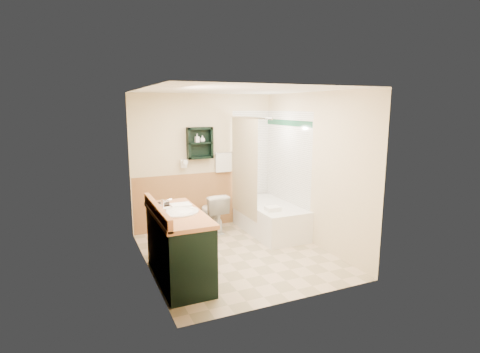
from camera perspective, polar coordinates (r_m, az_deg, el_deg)
name	(u,v)px	position (r m, az deg, el deg)	size (l,w,h in m)	color
floor	(237,254)	(5.71, -0.43, -11.77)	(3.00, 3.00, 0.00)	#CAB393
back_wall	(204,162)	(6.78, -5.56, 2.28)	(2.60, 0.04, 2.40)	#F2E6BD
left_wall	(144,183)	(5.01, -14.45, -0.97)	(0.04, 3.00, 2.40)	#F2E6BD
right_wall	(314,169)	(6.01, 11.18, 1.07)	(0.04, 3.00, 2.40)	#F2E6BD
ceiling	(237,89)	(5.29, -0.47, 13.26)	(2.60, 3.00, 0.04)	white
wainscot_left	(149,234)	(5.19, -13.71, -8.53)	(2.98, 2.98, 1.00)	tan
wainscot_back	(205,200)	(6.88, -5.37, -3.54)	(2.58, 2.58, 1.00)	tan
mirror_frame	(155,166)	(4.43, -12.80, 1.57)	(1.30, 1.30, 1.00)	brown
mirror_glass	(156,166)	(4.43, -12.74, 1.57)	(1.20, 1.20, 0.90)	white
tile_right	(287,172)	(6.63, 7.15, 0.76)	(1.50, 1.50, 2.10)	white
tile_back	(256,167)	(7.14, 2.40, 1.53)	(0.95, 0.95, 2.10)	white
tile_accent	(287,123)	(6.54, 7.25, 8.11)	(1.50, 1.50, 0.10)	#154B2F
wall_shelf	(200,143)	(6.59, -6.13, 5.11)	(0.45, 0.15, 0.55)	black
hair_dryer	(183,164)	(6.58, -8.63, 1.96)	(0.10, 0.24, 0.18)	white
towel_bar	(223,153)	(6.81, -2.60, 3.63)	(0.40, 0.06, 0.40)	white
curtain_rod	(249,117)	(6.19, 1.31, 8.98)	(0.03, 0.03, 1.60)	silver
shower_curtain	(244,167)	(6.43, 0.62, 1.42)	(1.05, 1.05, 1.70)	#C2B893
vanity	(179,246)	(4.86, -9.31, -10.42)	(0.59, 1.40, 0.89)	black
bathtub	(270,218)	(6.59, 4.64, -6.38)	(0.77, 1.50, 0.51)	white
toilet	(213,212)	(6.64, -4.19, -5.48)	(0.39, 0.69, 0.68)	white
counter_towel	(181,205)	(4.95, -9.01, -4.38)	(0.26, 0.20, 0.04)	white
vanity_book	(157,197)	(5.07, -12.54, -3.14)	(0.16, 0.02, 0.21)	black
tub_towel	(273,209)	(6.11, 5.01, -4.91)	(0.22, 0.19, 0.07)	white
soap_bottle_a	(197,140)	(6.57, -6.56, 5.50)	(0.07, 0.15, 0.07)	white
soap_bottle_b	(202,139)	(6.60, -5.75, 5.64)	(0.09, 0.11, 0.09)	white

